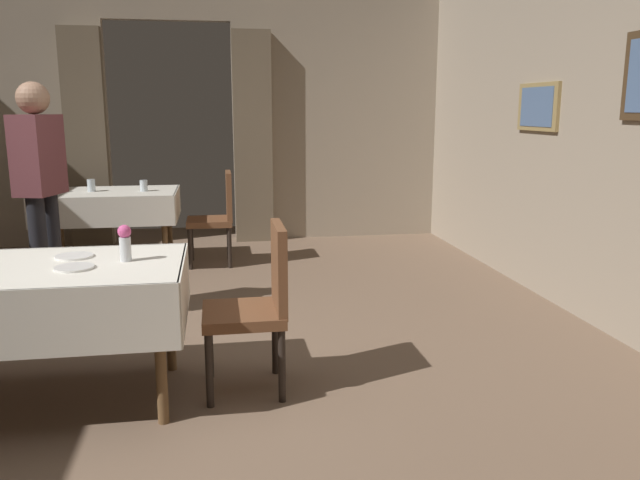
# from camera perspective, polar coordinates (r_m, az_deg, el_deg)

# --- Properties ---
(ground) EXTENTS (10.08, 10.08, 0.00)m
(ground) POSITION_cam_1_polar(r_m,az_deg,el_deg) (3.73, -16.34, -13.11)
(ground) COLOR #7A604C
(wall_back) EXTENTS (6.40, 0.27, 3.00)m
(wall_back) POSITION_cam_1_polar(r_m,az_deg,el_deg) (7.57, -13.27, 11.18)
(wall_back) COLOR gray
(wall_back) RESTS_ON ground
(dining_table_mid) EXTENTS (1.37, 0.91, 0.75)m
(dining_table_mid) POSITION_cam_1_polar(r_m,az_deg,el_deg) (3.57, -23.10, -3.80)
(dining_table_mid) COLOR brown
(dining_table_mid) RESTS_ON ground
(dining_table_far) EXTENTS (1.33, 0.88, 0.75)m
(dining_table_far) POSITION_cam_1_polar(r_m,az_deg,el_deg) (6.55, -18.46, 3.30)
(dining_table_far) COLOR brown
(dining_table_far) RESTS_ON ground
(chair_mid_right) EXTENTS (0.44, 0.44, 0.93)m
(chair_mid_right) POSITION_cam_1_polar(r_m,az_deg,el_deg) (3.49, -5.60, -5.37)
(chair_mid_right) COLOR black
(chair_mid_right) RESTS_ON ground
(chair_far_right) EXTENTS (0.44, 0.44, 0.93)m
(chair_far_right) POSITION_cam_1_polar(r_m,az_deg,el_deg) (6.40, -9.20, 2.37)
(chair_far_right) COLOR black
(chair_far_right) RESTS_ON ground
(flower_vase_mid) EXTENTS (0.07, 0.07, 0.19)m
(flower_vase_mid) POSITION_cam_1_polar(r_m,az_deg,el_deg) (3.48, -17.16, -0.14)
(flower_vase_mid) COLOR silver
(flower_vase_mid) RESTS_ON dining_table_mid
(plate_mid_b) EXTENTS (0.19, 0.19, 0.01)m
(plate_mid_b) POSITION_cam_1_polar(r_m,az_deg,el_deg) (3.42, -21.22, -2.32)
(plate_mid_b) COLOR white
(plate_mid_b) RESTS_ON dining_table_mid
(plate_mid_c) EXTENTS (0.20, 0.20, 0.01)m
(plate_mid_c) POSITION_cam_1_polar(r_m,az_deg,el_deg) (3.68, -21.23, -1.38)
(plate_mid_c) COLOR white
(plate_mid_c) RESTS_ON dining_table_mid
(glass_far_a) EXTENTS (0.08, 0.08, 0.12)m
(glass_far_a) POSITION_cam_1_polar(r_m,az_deg,el_deg) (6.56, -19.87, 4.64)
(glass_far_a) COLOR silver
(glass_far_a) RESTS_ON dining_table_far
(glass_far_b) EXTENTS (0.07, 0.07, 0.11)m
(glass_far_b) POSITION_cam_1_polar(r_m,az_deg,el_deg) (6.43, -15.56, 4.73)
(glass_far_b) COLOR silver
(glass_far_b) RESTS_ON dining_table_far
(glass_far_c) EXTENTS (0.07, 0.07, 0.11)m
(glass_far_c) POSITION_cam_1_polar(r_m,az_deg,el_deg) (6.63, -22.66, 4.48)
(glass_far_c) COLOR silver
(glass_far_c) RESTS_ON dining_table_far
(person_waiter_by_doorway) EXTENTS (0.31, 0.41, 1.72)m
(person_waiter_by_doorway) POSITION_cam_1_polar(r_m,az_deg,el_deg) (4.84, -23.83, 4.62)
(person_waiter_by_doorway) COLOR black
(person_waiter_by_doorway) RESTS_ON ground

